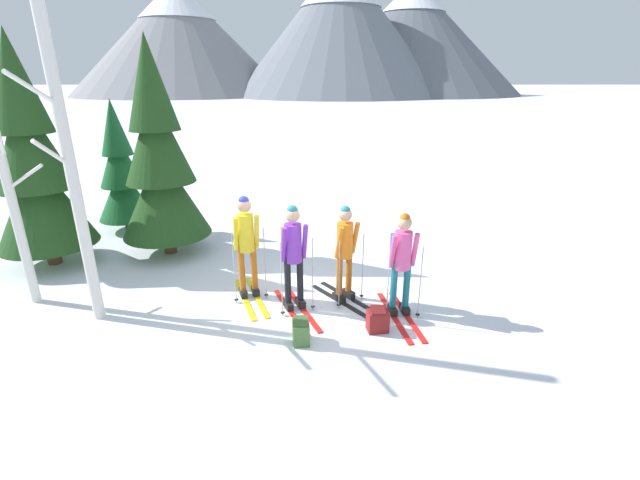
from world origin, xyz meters
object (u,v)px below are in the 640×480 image
Objects in this scene: skier_in_yellow at (246,242)px; skier_in_orange at (345,250)px; pine_tree_mid at (121,173)px; birch_tree_tall at (67,151)px; backpack_on_snow_front at (378,320)px; backpack_on_snow_beside at (301,331)px; pine_tree_near at (159,160)px; pine_tree_far at (33,165)px; skier_in_pink at (402,259)px; birch_tree_slender at (12,199)px; skier_in_purple at (293,251)px.

skier_in_yellow reaches higher than skier_in_orange.
birch_tree_tall is (1.26, -4.49, 1.24)m from pine_tree_mid.
skier_in_yellow reaches higher than backpack_on_snow_front.
backpack_on_snow_beside is (-0.73, -1.33, -0.77)m from skier_in_orange.
pine_tree_mid is at bearing 134.10° from pine_tree_near.
birch_tree_tall is (1.97, -2.28, 0.63)m from pine_tree_far.
backpack_on_snow_front is at bearing -5.77° from birch_tree_tall.
skier_in_pink is 0.48× the size of birch_tree_slender.
birch_tree_tall is (-0.30, -2.88, 0.65)m from pine_tree_near.
pine_tree_far reaches higher than birch_tree_slender.
backpack_on_snow_beside is at bearing -56.76° from skier_in_yellow.
birch_tree_slender is (-0.11, -3.92, 0.38)m from pine_tree_mid.
skier_in_purple is at bearing -41.67° from pine_tree_near.
pine_tree_far is (-6.95, 2.21, 1.11)m from skier_in_pink.
backpack_on_snow_front is at bearing -38.18° from pine_tree_near.
backpack_on_snow_beside is at bearing -152.57° from skier_in_pink.
skier_in_purple is 1.04× the size of skier_in_pink.
skier_in_yellow is 1.08× the size of skier_in_orange.
skier_in_purple is 0.56× the size of pine_tree_mid.
pine_tree_far is at bearing -108.01° from pine_tree_mid.
pine_tree_far reaches higher than backpack_on_snow_beside.
pine_tree_far is at bearing 162.37° from skier_in_pink.
skier_in_yellow is 4.92× the size of backpack_on_snow_beside.
birch_tree_tall is 4.29m from backpack_on_snow_beside.
skier_in_orange is 1.70m from backpack_on_snow_beside.
backpack_on_snow_front is 1.23m from backpack_on_snow_beside.
backpack_on_snow_front is 1.00× the size of backpack_on_snow_beside.
skier_in_yellow is 0.51× the size of birch_tree_slender.
skier_in_yellow is 1.98m from backpack_on_snow_beside.
birch_tree_slender is at bearing -125.80° from pine_tree_near.
birch_tree_slender is 5.20m from backpack_on_snow_beside.
skier_in_orange is 0.47× the size of birch_tree_slender.
pine_tree_far reaches higher than pine_tree_mid.
skier_in_orange is at bearing -36.27° from pine_tree_mid.
skier_in_yellow is 1.06× the size of skier_in_pink.
pine_tree_near is 2.32m from pine_tree_mid.
skier_in_yellow is at bearing 151.35° from backpack_on_snow_front.
pine_tree_far is at bearing 159.00° from skier_in_purple.
birch_tree_slender is (-1.67, -2.31, -0.22)m from pine_tree_near.
pine_tree_near reaches higher than backpack_on_snow_front.
birch_tree_slender is at bearing -91.57° from pine_tree_mid.
skier_in_yellow is 3.01m from birch_tree_tall.
pine_tree_mid is 0.71× the size of pine_tree_far.
backpack_on_snow_front is (2.17, -1.18, -0.86)m from skier_in_yellow.
backpack_on_snow_front is at bearing -28.65° from skier_in_yellow.
pine_tree_near is (-3.80, 2.32, 1.14)m from skier_in_orange.
pine_tree_near is at bearing 141.82° from backpack_on_snow_front.
skier_in_yellow is 0.34× the size of birch_tree_tall.
backpack_on_snow_beside is (0.98, -1.49, -0.86)m from skier_in_yellow.
skier_in_pink is at bearing 51.46° from backpack_on_snow_front.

